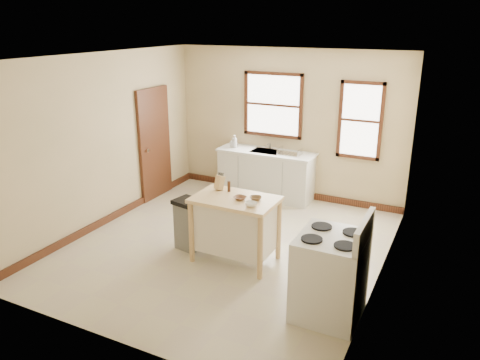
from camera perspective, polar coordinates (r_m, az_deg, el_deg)
name	(u,v)px	position (r m, az deg, el deg)	size (l,w,h in m)	color
floor	(226,246)	(7.21, -1.67, -8.02)	(5.00, 5.00, 0.00)	beige
ceiling	(224,57)	(6.44, -1.91, 14.78)	(5.00, 5.00, 0.00)	white
wall_back	(288,124)	(8.91, 5.84, 6.75)	(4.50, 0.04, 2.80)	#D5B98C
wall_left	(104,141)	(7.97, -16.27, 4.63)	(0.04, 5.00, 2.80)	#D5B98C
wall_right	(387,180)	(6.01, 17.50, -0.05)	(0.04, 5.00, 2.80)	#D5B98C
window_main	(273,105)	(8.93, 4.05, 9.12)	(1.17, 0.06, 1.22)	black
window_side	(360,121)	(8.48, 14.46, 7.02)	(0.77, 0.06, 1.37)	black
door_left	(155,144)	(8.99, -10.36, 4.37)	(0.06, 0.90, 2.10)	black
baseboard_back	(285,192)	(9.25, 5.50, -1.42)	(4.50, 0.04, 0.12)	black
baseboard_left	(113,216)	(8.36, -15.28, -4.31)	(0.04, 5.00, 0.12)	black
sink_counter	(266,174)	(8.99, 3.18, 0.73)	(1.86, 0.62, 0.92)	silver
faucet	(270,143)	(8.99, 3.70, 4.50)	(0.03, 0.03, 0.22)	silver
soap_bottle_a	(235,141)	(9.04, -0.64, 4.73)	(0.10, 0.10, 0.25)	#B2B2B2
soap_bottle_b	(233,142)	(9.10, -0.87, 4.60)	(0.08, 0.08, 0.18)	#B2B2B2
dish_rack	(290,152)	(8.64, 6.10, 3.44)	(0.41, 0.31, 0.10)	silver
kitchen_island	(235,229)	(6.61, -0.58, -6.03)	(1.16, 0.74, 0.95)	#FBCF93
knife_block	(220,183)	(6.71, -2.51, -0.38)	(0.10, 0.10, 0.20)	tan
pepper_grinder	(229,186)	(6.64, -1.36, -0.80)	(0.04, 0.04, 0.15)	#402211
bowl_a	(240,198)	(6.37, 0.00, -2.21)	(0.17, 0.17, 0.04)	brown
bowl_b	(256,198)	(6.37, 1.92, -2.23)	(0.17, 0.17, 0.04)	brown
bowl_c	(251,204)	(6.14, 1.36, -2.98)	(0.16, 0.16, 0.05)	white
trash_bin	(189,224)	(7.02, -6.24, -5.38)	(0.40, 0.33, 0.77)	slate
gas_stove	(331,265)	(5.49, 11.00, -10.17)	(0.79, 0.81, 1.26)	silver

